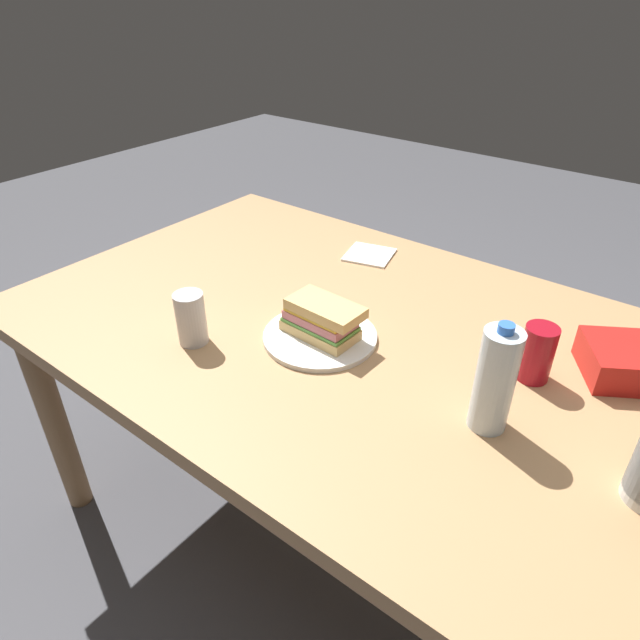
{
  "coord_description": "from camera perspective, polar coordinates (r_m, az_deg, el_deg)",
  "views": [
    {
      "loc": [
        0.63,
        -0.9,
        1.45
      ],
      "look_at": [
        -0.01,
        -0.08,
        0.79
      ],
      "focal_mm": 31.19,
      "sensor_mm": 36.0,
      "label": 1
    }
  ],
  "objects": [
    {
      "name": "paper_napkin",
      "position": [
        1.64,
        5.09,
        6.7
      ],
      "size": [
        0.16,
        0.16,
        0.01
      ],
      "primitive_type": "cube",
      "rotation": [
        0.0,
        0.0,
        4.97
      ],
      "color": "white",
      "rests_on": "dining_table"
    },
    {
      "name": "paper_plate",
      "position": [
        1.26,
        -0.0,
        -1.69
      ],
      "size": [
        0.26,
        0.26,
        0.01
      ],
      "primitive_type": "cylinder",
      "color": "white",
      "rests_on": "dining_table"
    },
    {
      "name": "dining_table",
      "position": [
        1.36,
        2.48,
        -3.43
      ],
      "size": [
        1.59,
        1.02,
        0.74
      ],
      "color": "tan",
      "rests_on": "ground_plane"
    },
    {
      "name": "sandwich",
      "position": [
        1.23,
        0.19,
        0.09
      ],
      "size": [
        0.19,
        0.1,
        0.08
      ],
      "color": "#DBB26B",
      "rests_on": "paper_plate"
    },
    {
      "name": "soda_can_silver",
      "position": [
        1.25,
        -13.1,
        0.16
      ],
      "size": [
        0.07,
        0.07,
        0.12
      ],
      "primitive_type": "cylinder",
      "color": "silver",
      "rests_on": "dining_table"
    },
    {
      "name": "soda_can_red",
      "position": [
        1.2,
        21.38,
        -3.19
      ],
      "size": [
        0.07,
        0.07,
        0.12
      ],
      "primitive_type": "cylinder",
      "color": "maroon",
      "rests_on": "dining_table"
    },
    {
      "name": "ground_plane",
      "position": [
        1.82,
        1.97,
        -20.27
      ],
      "size": [
        8.0,
        8.0,
        0.0
      ],
      "primitive_type": "plane",
      "color": "#4C4C51"
    },
    {
      "name": "water_bottle_tall",
      "position": [
        1.02,
        17.52,
        -5.91
      ],
      "size": [
        0.07,
        0.07,
        0.22
      ],
      "color": "silver",
      "rests_on": "dining_table"
    }
  ]
}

